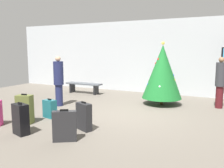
{
  "coord_description": "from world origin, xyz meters",
  "views": [
    {
      "loc": [
        2.85,
        -6.64,
        1.97
      ],
      "look_at": [
        -0.51,
        0.16,
        0.9
      ],
      "focal_mm": 38.69,
      "sensor_mm": 36.0,
      "label": 1
    }
  ],
  "objects_px": {
    "suitcase_0": "(21,119)",
    "suitcase_3": "(50,109)",
    "traveller_1": "(220,81)",
    "suitcase_2": "(84,117)",
    "suitcase_1": "(65,126)",
    "traveller_0": "(59,80)",
    "waiting_bench": "(84,85)",
    "holiday_tree": "(162,72)",
    "suitcase_4": "(25,109)"
  },
  "relations": [
    {
      "from": "traveller_0",
      "to": "suitcase_3",
      "type": "distance_m",
      "value": 1.66
    },
    {
      "from": "suitcase_2",
      "to": "suitcase_4",
      "type": "bearing_deg",
      "value": -172.21
    },
    {
      "from": "traveller_0",
      "to": "suitcase_0",
      "type": "bearing_deg",
      "value": -68.72
    },
    {
      "from": "traveller_1",
      "to": "suitcase_1",
      "type": "xyz_separation_m",
      "value": [
        -2.86,
        -4.8,
        -0.58
      ]
    },
    {
      "from": "waiting_bench",
      "to": "suitcase_1",
      "type": "xyz_separation_m",
      "value": [
        2.83,
        -5.13,
        -0.03
      ]
    },
    {
      "from": "waiting_bench",
      "to": "suitcase_3",
      "type": "bearing_deg",
      "value": -71.4
    },
    {
      "from": "suitcase_0",
      "to": "traveller_0",
      "type": "bearing_deg",
      "value": 111.28
    },
    {
      "from": "waiting_bench",
      "to": "holiday_tree",
      "type": "bearing_deg",
      "value": -9.59
    },
    {
      "from": "holiday_tree",
      "to": "suitcase_3",
      "type": "xyz_separation_m",
      "value": [
        -2.49,
        -3.18,
        -0.93
      ]
    },
    {
      "from": "waiting_bench",
      "to": "traveller_0",
      "type": "relative_size",
      "value": 0.97
    },
    {
      "from": "suitcase_0",
      "to": "suitcase_2",
      "type": "relative_size",
      "value": 1.06
    },
    {
      "from": "waiting_bench",
      "to": "suitcase_3",
      "type": "relative_size",
      "value": 3.03
    },
    {
      "from": "suitcase_0",
      "to": "suitcase_1",
      "type": "xyz_separation_m",
      "value": [
        1.19,
        0.11,
        -0.03
      ]
    },
    {
      "from": "suitcase_1",
      "to": "holiday_tree",
      "type": "bearing_deg",
      "value": 78.13
    },
    {
      "from": "suitcase_1",
      "to": "suitcase_2",
      "type": "xyz_separation_m",
      "value": [
        -0.03,
        0.81,
        0.0
      ]
    },
    {
      "from": "suitcase_0",
      "to": "suitcase_1",
      "type": "height_order",
      "value": "suitcase_0"
    },
    {
      "from": "holiday_tree",
      "to": "traveller_0",
      "type": "height_order",
      "value": "holiday_tree"
    },
    {
      "from": "traveller_0",
      "to": "suitcase_0",
      "type": "relative_size",
      "value": 2.3
    },
    {
      "from": "suitcase_0",
      "to": "suitcase_2",
      "type": "height_order",
      "value": "suitcase_0"
    },
    {
      "from": "suitcase_1",
      "to": "suitcase_0",
      "type": "bearing_deg",
      "value": -174.91
    },
    {
      "from": "traveller_0",
      "to": "traveller_1",
      "type": "relative_size",
      "value": 1.01
    },
    {
      "from": "suitcase_2",
      "to": "suitcase_3",
      "type": "height_order",
      "value": "suitcase_2"
    },
    {
      "from": "suitcase_3",
      "to": "traveller_1",
      "type": "bearing_deg",
      "value": 38.43
    },
    {
      "from": "suitcase_0",
      "to": "suitcase_4",
      "type": "distance_m",
      "value": 0.89
    },
    {
      "from": "suitcase_2",
      "to": "suitcase_3",
      "type": "bearing_deg",
      "value": 161.59
    },
    {
      "from": "holiday_tree",
      "to": "suitcase_4",
      "type": "relative_size",
      "value": 2.8
    },
    {
      "from": "traveller_1",
      "to": "suitcase_2",
      "type": "bearing_deg",
      "value": -125.87
    },
    {
      "from": "traveller_0",
      "to": "suitcase_4",
      "type": "xyz_separation_m",
      "value": [
        0.5,
        -2.08,
        -0.54
      ]
    },
    {
      "from": "holiday_tree",
      "to": "traveller_1",
      "type": "relative_size",
      "value": 1.31
    },
    {
      "from": "holiday_tree",
      "to": "suitcase_4",
      "type": "xyz_separation_m",
      "value": [
        -2.71,
        -3.92,
        -0.81
      ]
    },
    {
      "from": "suitcase_2",
      "to": "traveller_0",
      "type": "bearing_deg",
      "value": 140.48
    },
    {
      "from": "suitcase_1",
      "to": "suitcase_4",
      "type": "xyz_separation_m",
      "value": [
        -1.76,
        0.57,
        0.05
      ]
    },
    {
      "from": "holiday_tree",
      "to": "suitcase_0",
      "type": "height_order",
      "value": "holiday_tree"
    },
    {
      "from": "traveller_0",
      "to": "suitcase_1",
      "type": "bearing_deg",
      "value": -49.52
    },
    {
      "from": "suitcase_2",
      "to": "traveller_1",
      "type": "bearing_deg",
      "value": 54.13
    },
    {
      "from": "waiting_bench",
      "to": "traveller_1",
      "type": "distance_m",
      "value": 5.72
    },
    {
      "from": "holiday_tree",
      "to": "waiting_bench",
      "type": "bearing_deg",
      "value": 170.41
    },
    {
      "from": "suitcase_2",
      "to": "waiting_bench",
      "type": "bearing_deg",
      "value": 122.93
    },
    {
      "from": "suitcase_1",
      "to": "suitcase_3",
      "type": "xyz_separation_m",
      "value": [
        -1.54,
        1.31,
        -0.07
      ]
    },
    {
      "from": "traveller_0",
      "to": "suitcase_3",
      "type": "relative_size",
      "value": 3.13
    },
    {
      "from": "suitcase_1",
      "to": "suitcase_3",
      "type": "relative_size",
      "value": 1.26
    },
    {
      "from": "waiting_bench",
      "to": "traveller_0",
      "type": "xyz_separation_m",
      "value": [
        0.56,
        -2.47,
        0.56
      ]
    },
    {
      "from": "holiday_tree",
      "to": "waiting_bench",
      "type": "height_order",
      "value": "holiday_tree"
    },
    {
      "from": "suitcase_3",
      "to": "holiday_tree",
      "type": "bearing_deg",
      "value": 51.93
    },
    {
      "from": "traveller_1",
      "to": "suitcase_1",
      "type": "bearing_deg",
      "value": -120.73
    },
    {
      "from": "suitcase_0",
      "to": "suitcase_3",
      "type": "relative_size",
      "value": 1.36
    },
    {
      "from": "suitcase_2",
      "to": "suitcase_3",
      "type": "distance_m",
      "value": 1.59
    },
    {
      "from": "suitcase_4",
      "to": "traveller_1",
      "type": "bearing_deg",
      "value": 42.49
    },
    {
      "from": "waiting_bench",
      "to": "suitcase_2",
      "type": "height_order",
      "value": "suitcase_2"
    },
    {
      "from": "suitcase_1",
      "to": "suitcase_2",
      "type": "height_order",
      "value": "suitcase_2"
    }
  ]
}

